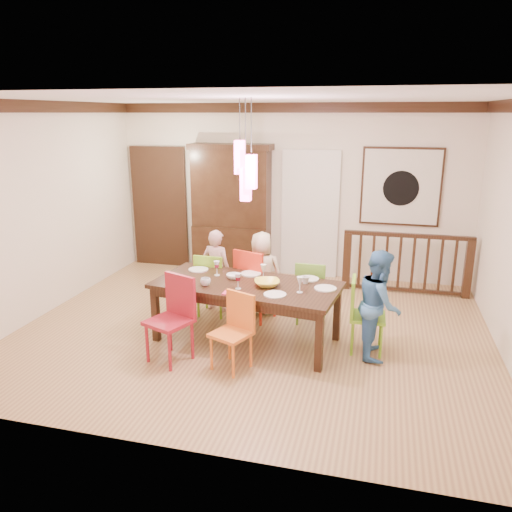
% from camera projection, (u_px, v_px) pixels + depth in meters
% --- Properties ---
extents(floor, '(6.00, 6.00, 0.00)m').
position_uv_depth(floor, '(253.00, 330.00, 6.55)').
color(floor, '#9C714B').
rests_on(floor, ground).
extents(ceiling, '(6.00, 6.00, 0.00)m').
position_uv_depth(ceiling, '(253.00, 98.00, 5.74)').
color(ceiling, white).
rests_on(ceiling, wall_back).
extents(wall_back, '(6.00, 0.00, 6.00)m').
position_uv_depth(wall_back, '(290.00, 192.00, 8.47)').
color(wall_back, beige).
rests_on(wall_back, floor).
extents(wall_left, '(0.00, 5.00, 5.00)m').
position_uv_depth(wall_left, '(43.00, 210.00, 6.86)').
color(wall_left, beige).
rests_on(wall_left, floor).
extents(crown_molding, '(6.00, 5.00, 0.16)m').
position_uv_depth(crown_molding, '(253.00, 106.00, 5.77)').
color(crown_molding, black).
rests_on(crown_molding, wall_back).
extents(panel_door, '(1.04, 0.07, 2.24)m').
position_uv_depth(panel_door, '(160.00, 209.00, 9.11)').
color(panel_door, black).
rests_on(panel_door, wall_back).
extents(white_doorway, '(0.97, 0.05, 2.22)m').
position_uv_depth(white_doorway, '(310.00, 216.00, 8.47)').
color(white_doorway, silver).
rests_on(white_doorway, wall_back).
extents(painting, '(1.25, 0.06, 1.25)m').
position_uv_depth(painting, '(401.00, 187.00, 7.97)').
color(painting, black).
rests_on(painting, wall_back).
extents(pendant_cluster, '(0.27, 0.21, 1.14)m').
position_uv_depth(pendant_cluster, '(246.00, 171.00, 5.67)').
color(pendant_cluster, '#FF4C98').
rests_on(pendant_cluster, ceiling).
extents(dining_table, '(2.35, 1.30, 0.75)m').
position_uv_depth(dining_table, '(246.00, 289.00, 6.07)').
color(dining_table, black).
rests_on(dining_table, floor).
extents(chair_far_left, '(0.41, 0.41, 0.89)m').
position_uv_depth(chair_far_left, '(213.00, 279.00, 6.93)').
color(chair_far_left, '#7BBE26').
rests_on(chair_far_left, floor).
extents(chair_far_mid, '(0.57, 0.57, 1.00)m').
position_uv_depth(chair_far_mid, '(257.00, 279.00, 6.76)').
color(chair_far_mid, red).
rests_on(chair_far_mid, floor).
extents(chair_far_right, '(0.40, 0.40, 0.87)m').
position_uv_depth(chair_far_right, '(312.00, 287.00, 6.67)').
color(chair_far_right, '#649E2E').
rests_on(chair_far_right, floor).
extents(chair_near_left, '(0.58, 0.58, 0.98)m').
position_uv_depth(chair_near_left, '(168.00, 315.00, 5.58)').
color(chair_near_left, maroon).
rests_on(chair_near_left, floor).
extents(chair_near_mid, '(0.50, 0.50, 0.85)m').
position_uv_depth(chair_near_mid, '(231.00, 328.00, 5.43)').
color(chair_near_mid, orange).
rests_on(chair_near_mid, floor).
extents(chair_end_right, '(0.42, 0.42, 0.89)m').
position_uv_depth(chair_end_right, '(368.00, 311.00, 5.83)').
color(chair_end_right, '#75BB24').
rests_on(chair_end_right, floor).
extents(china_hutch, '(1.42, 0.46, 2.24)m').
position_uv_depth(china_hutch, '(231.00, 210.00, 8.61)').
color(china_hutch, black).
rests_on(china_hutch, floor).
extents(balustrade, '(1.94, 0.12, 0.96)m').
position_uv_depth(balustrade, '(406.00, 262.00, 7.76)').
color(balustrade, black).
rests_on(balustrade, floor).
extents(person_far_left, '(0.47, 0.35, 1.18)m').
position_uv_depth(person_far_left, '(217.00, 270.00, 7.06)').
color(person_far_left, beige).
rests_on(person_far_left, floor).
extents(person_far_mid, '(0.64, 0.48, 1.18)m').
position_uv_depth(person_far_mid, '(262.00, 273.00, 6.93)').
color(person_far_mid, beige).
rests_on(person_far_mid, floor).
extents(person_end_right, '(0.52, 0.65, 1.27)m').
position_uv_depth(person_end_right, '(379.00, 304.00, 5.70)').
color(person_end_right, '#417AB7').
rests_on(person_end_right, floor).
extents(serving_bowl, '(0.38, 0.38, 0.07)m').
position_uv_depth(serving_bowl, '(267.00, 283.00, 5.94)').
color(serving_bowl, yellow).
rests_on(serving_bowl, dining_table).
extents(small_bowl, '(0.23, 0.23, 0.06)m').
position_uv_depth(small_bowl, '(234.00, 276.00, 6.21)').
color(small_bowl, white).
rests_on(small_bowl, dining_table).
extents(cup_left, '(0.16, 0.16, 0.10)m').
position_uv_depth(cup_left, '(205.00, 282.00, 5.94)').
color(cup_left, silver).
rests_on(cup_left, dining_table).
extents(cup_right, '(0.10, 0.10, 0.09)m').
position_uv_depth(cup_right, '(305.00, 280.00, 6.02)').
color(cup_right, silver).
rests_on(cup_right, dining_table).
extents(plate_far_left, '(0.26, 0.26, 0.01)m').
position_uv_depth(plate_far_left, '(198.00, 270.00, 6.55)').
color(plate_far_left, white).
rests_on(plate_far_left, dining_table).
extents(plate_far_mid, '(0.26, 0.26, 0.01)m').
position_uv_depth(plate_far_mid, '(251.00, 274.00, 6.38)').
color(plate_far_mid, white).
rests_on(plate_far_mid, dining_table).
extents(plate_far_right, '(0.26, 0.26, 0.01)m').
position_uv_depth(plate_far_right, '(308.00, 279.00, 6.18)').
color(plate_far_right, white).
rests_on(plate_far_right, dining_table).
extents(plate_near_left, '(0.26, 0.26, 0.01)m').
position_uv_depth(plate_near_left, '(183.00, 288.00, 5.87)').
color(plate_near_left, white).
rests_on(plate_near_left, dining_table).
extents(plate_near_mid, '(0.26, 0.26, 0.01)m').
position_uv_depth(plate_near_mid, '(275.00, 295.00, 5.65)').
color(plate_near_mid, white).
rests_on(plate_near_mid, dining_table).
extents(plate_end_right, '(0.26, 0.26, 0.01)m').
position_uv_depth(plate_end_right, '(325.00, 288.00, 5.85)').
color(plate_end_right, white).
rests_on(plate_end_right, dining_table).
extents(wine_glass_a, '(0.08, 0.08, 0.19)m').
position_uv_depth(wine_glass_a, '(217.00, 268.00, 6.31)').
color(wine_glass_a, '#590C19').
rests_on(wine_glass_a, dining_table).
extents(wine_glass_b, '(0.08, 0.08, 0.19)m').
position_uv_depth(wine_glass_b, '(263.00, 272.00, 6.17)').
color(wine_glass_b, silver).
rests_on(wine_glass_b, dining_table).
extents(wine_glass_c, '(0.08, 0.08, 0.19)m').
position_uv_depth(wine_glass_c, '(238.00, 281.00, 5.82)').
color(wine_glass_c, '#590C19').
rests_on(wine_glass_c, dining_table).
extents(wine_glass_d, '(0.08, 0.08, 0.19)m').
position_uv_depth(wine_glass_d, '(300.00, 285.00, 5.71)').
color(wine_glass_d, silver).
rests_on(wine_glass_d, dining_table).
extents(napkin, '(0.18, 0.14, 0.01)m').
position_uv_depth(napkin, '(231.00, 293.00, 5.69)').
color(napkin, '#D83359').
rests_on(napkin, dining_table).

